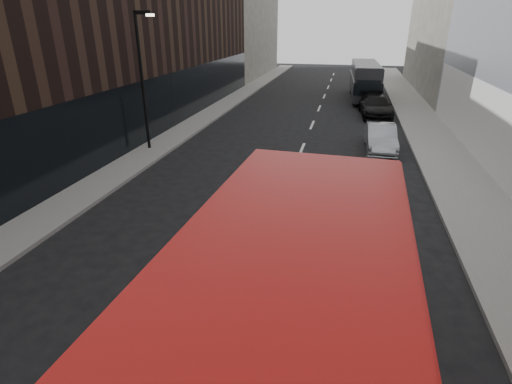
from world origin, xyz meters
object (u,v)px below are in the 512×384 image
Objects in this scene: car_a at (373,177)px; car_b at (381,138)px; street_lamp at (143,73)px; grey_bus at (365,80)px; car_c at (375,106)px.

car_a is 0.88× the size of car_b.
street_lamp is 22.91m from grey_bus.
car_c is (12.56, 11.87, -3.41)m from street_lamp.
car_b is at bearing 12.99° from street_lamp.
car_b reaches higher than car_a.
car_a is at bearing -97.37° from car_b.
car_c is at bearing -86.67° from grey_bus.
car_a is 0.72× the size of car_c.
car_b is at bearing -90.00° from grey_bus.
car_a is at bearing -97.72° from car_c.
car_b is (0.64, -16.60, -1.00)m from grey_bus.
street_lamp reaches higher than car_c.
street_lamp is 1.60× the size of car_b.
car_c is at bearing 94.39° from car_a.
street_lamp reaches higher than grey_bus.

